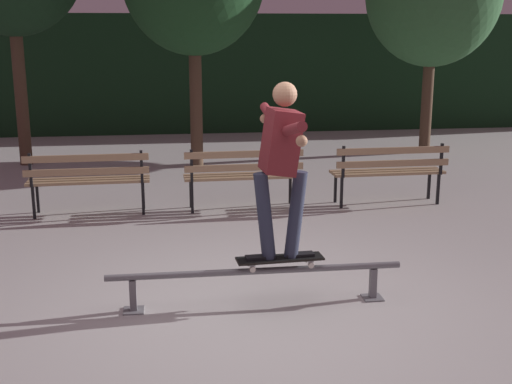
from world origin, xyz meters
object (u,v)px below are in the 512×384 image
object	(u,v)px
skateboard	(280,259)
park_bench_left_center	(243,172)
grind_rail	(256,276)
park_bench_right_center	(390,168)
skateboarder	(281,156)
park_bench_leftmost	(88,176)

from	to	relation	value
skateboard	park_bench_left_center	bearing A→B (deg)	89.26
grind_rail	park_bench_right_center	bearing A→B (deg)	54.42
skateboard	park_bench_right_center	bearing A→B (deg)	57.04
skateboarder	park_bench_leftmost	xyz separation A→B (m)	(-2.02, 3.24, -0.82)
skateboarder	park_bench_right_center	bearing A→B (deg)	57.08
skateboard	park_bench_leftmost	xyz separation A→B (m)	(-2.02, 3.24, 0.11)
skateboarder	park_bench_right_center	world-z (taller)	skateboarder
park_bench_leftmost	skateboard	bearing A→B (deg)	-58.10
grind_rail	park_bench_left_center	distance (m)	3.26
park_bench_leftmost	park_bench_right_center	world-z (taller)	same
grind_rail	park_bench_left_center	world-z (taller)	park_bench_left_center
grind_rail	skateboard	world-z (taller)	skateboard
park_bench_leftmost	park_bench_left_center	distance (m)	2.06
skateboarder	skateboard	bearing A→B (deg)	-176.06
grind_rail	park_bench_right_center	distance (m)	4.00
skateboarder	park_bench_right_center	xyz separation A→B (m)	(2.10, 3.24, -0.82)
park_bench_right_center	skateboard	bearing A→B (deg)	-122.96
skateboard	skateboarder	world-z (taller)	skateboarder
grind_rail	skateboard	bearing A→B (deg)	0.00
grind_rail	skateboarder	size ratio (longest dim) A/B	1.70
skateboard	skateboarder	size ratio (longest dim) A/B	0.51
skateboard	park_bench_left_center	xyz separation A→B (m)	(0.04, 3.24, 0.11)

